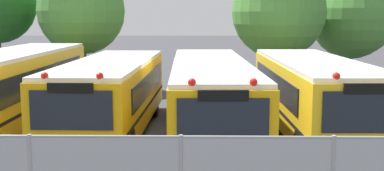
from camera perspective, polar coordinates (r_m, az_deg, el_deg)
ground_plane at (r=16.24m, az=-3.76°, el=-5.59°), size 160.00×160.00×0.00m
school_bus_0 at (r=17.30m, az=-20.62°, el=-0.32°), size 2.54×11.25×2.78m
school_bus_1 at (r=16.14m, az=-9.35°, el=-0.91°), size 2.63×9.45×2.55m
school_bus_2 at (r=15.88m, az=2.13°, el=-0.97°), size 2.74×11.31×2.53m
school_bus_3 at (r=16.31m, az=13.96°, el=-0.87°), size 2.68×9.97×2.59m
tree_1 at (r=26.01m, az=-12.96°, el=8.62°), size 4.46×4.46×6.32m
tree_2 at (r=24.95m, az=9.99°, el=8.43°), size 4.66×4.66×6.37m
tree_3 at (r=27.77m, az=18.39°, el=7.18°), size 4.27×4.27×5.81m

